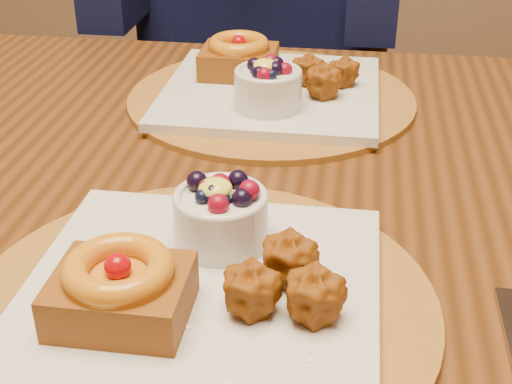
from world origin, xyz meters
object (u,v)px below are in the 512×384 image
at_px(place_setting_near, 198,283).
at_px(chair_far, 278,154).
at_px(place_setting_far, 269,87).
at_px(dining_table, 245,240).

height_order(place_setting_near, chair_far, place_setting_near).
bearing_deg(place_setting_far, chair_far, 94.94).
xyz_separation_m(dining_table, place_setting_far, (-0.00, 0.22, 0.10)).
bearing_deg(chair_far, place_setting_near, -78.95).
distance_m(place_setting_near, chair_far, 0.95).
bearing_deg(place_setting_near, chair_far, 92.57).
relative_size(dining_table, place_setting_far, 4.21).
relative_size(place_setting_near, place_setting_far, 1.00).
xyz_separation_m(place_setting_near, chair_far, (-0.04, 0.89, -0.33)).
distance_m(dining_table, place_setting_far, 0.24).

